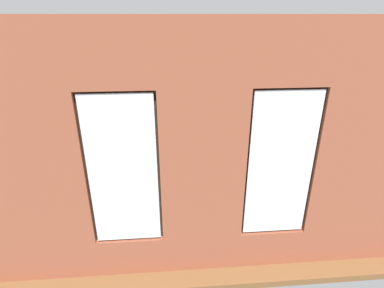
% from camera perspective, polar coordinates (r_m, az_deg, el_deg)
% --- Properties ---
extents(ground_plane, '(7.01, 5.83, 0.10)m').
position_cam_1_polar(ground_plane, '(6.68, -0.68, -6.66)').
color(ground_plane, brown).
extents(brick_wall_with_windows, '(6.41, 0.30, 3.31)m').
position_cam_1_polar(brick_wall_with_windows, '(3.65, 2.11, -3.50)').
color(brick_wall_with_windows, '#9E5138').
rests_on(brick_wall_with_windows, ground_plane).
extents(white_wall_right, '(0.10, 4.83, 3.31)m').
position_cam_1_polar(white_wall_right, '(6.42, -30.10, 5.39)').
color(white_wall_right, white).
rests_on(white_wall_right, ground_plane).
extents(couch_by_window, '(1.83, 0.87, 0.80)m').
position_cam_1_polar(couch_by_window, '(4.90, -0.19, -13.92)').
color(couch_by_window, black).
rests_on(couch_by_window, ground_plane).
extents(couch_left, '(1.01, 2.02, 0.80)m').
position_cam_1_polar(couch_left, '(6.62, 21.97, -5.07)').
color(couch_left, black).
rests_on(couch_left, ground_plane).
extents(coffee_table, '(1.23, 0.71, 0.45)m').
position_cam_1_polar(coffee_table, '(6.76, 0.38, -2.04)').
color(coffee_table, '#A87547').
rests_on(coffee_table, ground_plane).
extents(cup_ceramic, '(0.08, 0.08, 0.09)m').
position_cam_1_polar(cup_ceramic, '(6.71, 0.38, -1.20)').
color(cup_ceramic, '#4C4C51').
rests_on(cup_ceramic, coffee_table).
extents(candle_jar, '(0.08, 0.08, 0.10)m').
position_cam_1_polar(candle_jar, '(6.60, -2.73, -1.67)').
color(candle_jar, '#B7333D').
rests_on(candle_jar, coffee_table).
extents(remote_silver, '(0.18, 0.09, 0.02)m').
position_cam_1_polar(remote_silver, '(6.80, -0.98, -1.21)').
color(remote_silver, '#B2B2B7').
rests_on(remote_silver, coffee_table).
extents(remote_gray, '(0.14, 0.16, 0.02)m').
position_cam_1_polar(remote_gray, '(6.88, 3.09, -0.94)').
color(remote_gray, '#59595B').
rests_on(remote_gray, coffee_table).
extents(remote_black, '(0.11, 0.18, 0.02)m').
position_cam_1_polar(remote_black, '(6.64, 1.26, -1.83)').
color(remote_black, black).
rests_on(remote_black, coffee_table).
extents(media_console, '(1.13, 0.42, 0.53)m').
position_cam_1_polar(media_console, '(7.45, -23.53, -2.69)').
color(media_console, black).
rests_on(media_console, ground_plane).
extents(tv_flatscreen, '(1.07, 0.20, 0.76)m').
position_cam_1_polar(tv_flatscreen, '(7.22, -24.34, 1.95)').
color(tv_flatscreen, black).
rests_on(tv_flatscreen, media_console).
extents(papasan_chair, '(1.10, 1.10, 0.69)m').
position_cam_1_polar(papasan_chair, '(7.86, -2.28, 2.10)').
color(papasan_chair, olive).
rests_on(papasan_chair, ground_plane).
extents(potted_plant_corner_far_left, '(0.48, 0.48, 0.87)m').
position_cam_1_polar(potted_plant_corner_far_left, '(5.58, 29.75, -9.47)').
color(potted_plant_corner_far_left, '#47423D').
rests_on(potted_plant_corner_far_left, ground_plane).
extents(potted_plant_corner_near_left, '(1.09, 1.17, 1.16)m').
position_cam_1_polar(potted_plant_corner_near_left, '(8.66, 16.24, 5.34)').
color(potted_plant_corner_near_left, beige).
rests_on(potted_plant_corner_near_left, ground_plane).
extents(potted_plant_between_couches, '(0.81, 0.86, 1.39)m').
position_cam_1_polar(potted_plant_between_couches, '(5.07, 15.61, -10.12)').
color(potted_plant_between_couches, brown).
rests_on(potted_plant_between_couches, ground_plane).
extents(potted_plant_mid_room_small, '(0.29, 0.29, 0.48)m').
position_cam_1_polar(potted_plant_mid_room_small, '(7.53, 5.96, 0.03)').
color(potted_plant_mid_room_small, gray).
rests_on(potted_plant_mid_room_small, ground_plane).
extents(potted_plant_by_left_couch, '(0.38, 0.38, 0.63)m').
position_cam_1_polar(potted_plant_by_left_couch, '(7.61, 14.86, 0.41)').
color(potted_plant_by_left_couch, beige).
rests_on(potted_plant_by_left_couch, ground_plane).
extents(potted_plant_near_tv, '(0.58, 0.58, 0.90)m').
position_cam_1_polar(potted_plant_near_tv, '(6.28, -21.93, -3.97)').
color(potted_plant_near_tv, brown).
rests_on(potted_plant_near_tv, ground_plane).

